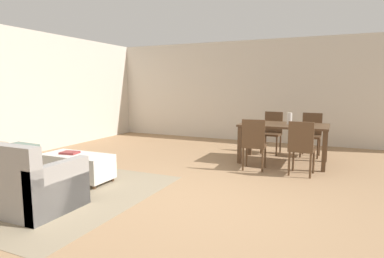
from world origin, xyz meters
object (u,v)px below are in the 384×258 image
at_px(vase_centerpiece, 289,119).
at_px(dining_table, 284,129).
at_px(dining_chair_far_left, 272,130).
at_px(ottoman_table, 77,166).
at_px(dining_chair_near_left, 254,142).
at_px(dining_chair_near_right, 301,145).
at_px(couch, 1,181).
at_px(dining_chair_far_right, 311,132).
at_px(book_on_ottoman, 70,153).

bearing_deg(vase_centerpiece, dining_table, -169.23).
bearing_deg(dining_chair_far_left, ottoman_table, -124.53).
xyz_separation_m(dining_chair_near_left, vase_centerpiece, (0.48, 0.84, 0.35)).
bearing_deg(dining_chair_near_right, couch, -138.98).
xyz_separation_m(dining_chair_far_right, vase_centerpiece, (-0.35, -0.85, 0.35)).
xyz_separation_m(vase_centerpiece, book_on_ottoman, (-2.99, -2.65, -0.42)).
bearing_deg(dining_chair_far_right, dining_table, -117.44).
height_order(dining_chair_near_left, vase_centerpiece, vase_centerpiece).
distance_m(dining_chair_near_left, vase_centerpiece, 1.03).
distance_m(dining_table, book_on_ottoman, 3.92).
relative_size(couch, dining_chair_near_right, 2.22).
bearing_deg(book_on_ottoman, ottoman_table, 4.39).
distance_m(ottoman_table, dining_chair_far_right, 4.74).
bearing_deg(book_on_ottoman, dining_chair_near_right, 28.32).
bearing_deg(couch, dining_chair_far_right, 53.81).
height_order(dining_chair_near_right, dining_chair_far_left, same).
distance_m(couch, dining_table, 4.78).
distance_m(ottoman_table, vase_centerpiece, 3.94).
relative_size(couch, vase_centerpiece, 9.17).
height_order(dining_table, book_on_ottoman, dining_table).
height_order(couch, dining_chair_near_left, dining_chair_near_left).
bearing_deg(ottoman_table, book_on_ottoman, -175.61).
relative_size(dining_chair_near_left, book_on_ottoman, 3.54).
height_order(dining_chair_near_left, dining_chair_near_right, same).
distance_m(dining_chair_far_right, vase_centerpiece, 0.98).
relative_size(vase_centerpiece, book_on_ottoman, 0.86).
relative_size(couch, ottoman_table, 1.83).
bearing_deg(dining_chair_near_left, book_on_ottoman, -144.21).
height_order(dining_chair_near_right, dining_chair_far_right, same).
xyz_separation_m(ottoman_table, dining_table, (2.76, 2.62, 0.42)).
xyz_separation_m(couch, dining_table, (2.93, 3.76, 0.37)).
height_order(dining_chair_near_right, book_on_ottoman, dining_chair_near_right).
height_order(ottoman_table, vase_centerpiece, vase_centerpiece).
distance_m(ottoman_table, dining_table, 3.83).
distance_m(couch, dining_chair_far_right, 5.74).
relative_size(ottoman_table, dining_chair_near_right, 1.21).
xyz_separation_m(ottoman_table, book_on_ottoman, (-0.14, -0.01, 0.20)).
distance_m(couch, ottoman_table, 1.16).
relative_size(couch, dining_table, 1.25).
height_order(dining_chair_near_right, vase_centerpiece, vase_centerpiece).
distance_m(dining_chair_far_left, vase_centerpiece, 1.02).
bearing_deg(ottoman_table, couch, -98.83).
xyz_separation_m(dining_table, book_on_ottoman, (-2.90, -2.63, -0.22)).
height_order(dining_chair_far_left, vase_centerpiece, vase_centerpiece).
height_order(ottoman_table, dining_chair_near_left, dining_chair_near_left).
height_order(dining_chair_near_left, dining_chair_far_right, same).
xyz_separation_m(couch, ottoman_table, (0.18, 1.14, -0.05)).
distance_m(ottoman_table, dining_chair_near_right, 3.65).
distance_m(ottoman_table, dining_chair_far_left, 4.22).
bearing_deg(dining_table, couch, -127.98).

